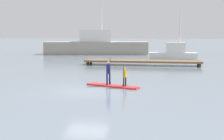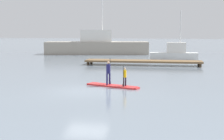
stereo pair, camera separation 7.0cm
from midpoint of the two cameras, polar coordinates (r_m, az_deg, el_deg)
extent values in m
plane|color=slate|center=(19.87, -4.48, -3.53)|extent=(240.00, 240.00, 0.00)
cube|color=red|center=(21.24, -0.13, -2.70)|extent=(3.46, 1.99, 0.10)
cube|color=red|center=(20.37, 4.10, -3.13)|extent=(0.42, 0.57, 0.09)
cylinder|color=#19194C|center=(21.44, -0.50, -1.50)|extent=(0.11, 0.11, 0.72)
cylinder|color=#19194C|center=(21.18, -0.95, -1.61)|extent=(0.11, 0.11, 0.72)
cylinder|color=#19194C|center=(21.23, -0.72, 0.19)|extent=(0.35, 0.35, 0.59)
sphere|color=tan|center=(21.18, -0.72, 1.27)|extent=(0.17, 0.17, 0.17)
cylinder|color=black|center=(21.41, -0.43, -0.17)|extent=(0.03, 0.03, 1.71)
cube|color=black|center=(21.52, -0.43, -2.19)|extent=(0.08, 0.14, 0.18)
cylinder|color=black|center=(20.81, 2.25, -1.99)|extent=(0.08, 0.08, 0.56)
cylinder|color=black|center=(20.61, 1.92, -2.07)|extent=(0.08, 0.08, 0.56)
cylinder|color=#F2B20C|center=(20.64, 2.09, -0.64)|extent=(0.27, 0.27, 0.46)
sphere|color=tan|center=(20.60, 2.10, 0.23)|extent=(0.13, 0.13, 0.13)
cylinder|color=black|center=(20.51, 1.85, -1.05)|extent=(0.03, 0.03, 1.31)
cube|color=black|center=(20.59, 1.85, -2.61)|extent=(0.08, 0.14, 0.18)
cube|color=#9E9384|center=(49.47, -2.74, 3.78)|extent=(15.40, 6.11, 1.84)
cube|color=white|center=(49.41, -2.85, 5.87)|extent=(4.93, 3.62, 1.76)
cylinder|color=silver|center=(49.50, -1.82, 10.99)|extent=(0.12, 0.12, 7.08)
cube|color=silver|center=(40.33, 10.33, 2.31)|extent=(5.66, 1.45, 0.90)
cube|color=white|center=(40.28, 10.78, 3.80)|extent=(2.26, 1.08, 1.21)
cylinder|color=silver|center=(40.26, 11.50, 7.28)|extent=(0.12, 0.12, 3.71)
cube|color=brown|center=(34.00, 5.21, 1.51)|extent=(11.75, 2.01, 0.18)
cylinder|color=#473828|center=(34.19, -4.24, 1.27)|extent=(0.28, 0.28, 0.51)
cylinder|color=#473828|center=(35.55, -3.70, 1.49)|extent=(0.28, 0.28, 0.51)
cylinder|color=#473828|center=(33.36, 14.71, 0.93)|extent=(0.28, 0.28, 0.51)
cylinder|color=#473828|center=(34.75, 14.51, 1.16)|extent=(0.28, 0.28, 0.51)
camera|label=1|loc=(0.04, -90.09, -0.01)|focal=53.48mm
camera|label=2|loc=(0.04, 89.91, 0.01)|focal=53.48mm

